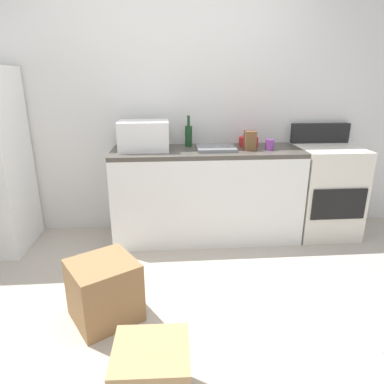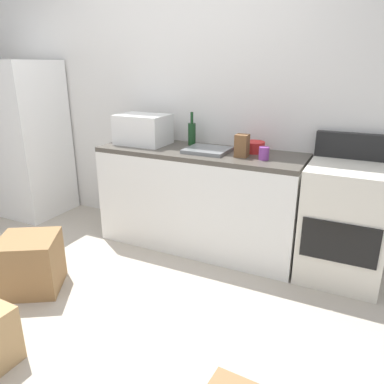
# 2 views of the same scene
# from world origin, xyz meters

# --- Properties ---
(ground_plane) EXTENTS (6.00, 6.00, 0.00)m
(ground_plane) POSITION_xyz_m (0.00, 0.00, 0.00)
(ground_plane) COLOR #B2A899
(wall_back) EXTENTS (5.00, 0.10, 2.60)m
(wall_back) POSITION_xyz_m (0.00, 1.55, 1.30)
(wall_back) COLOR silver
(wall_back) RESTS_ON ground_plane
(kitchen_counter) EXTENTS (1.80, 0.60, 0.90)m
(kitchen_counter) POSITION_xyz_m (0.30, 1.20, 0.45)
(kitchen_counter) COLOR white
(kitchen_counter) RESTS_ON ground_plane
(refrigerator) EXTENTS (0.68, 0.66, 1.65)m
(refrigerator) POSITION_xyz_m (-1.75, 1.15, 0.82)
(refrigerator) COLOR white
(refrigerator) RESTS_ON ground_plane
(stove_oven) EXTENTS (0.60, 0.61, 1.10)m
(stove_oven) POSITION_xyz_m (1.52, 1.21, 0.47)
(stove_oven) COLOR silver
(stove_oven) RESTS_ON ground_plane
(microwave) EXTENTS (0.46, 0.34, 0.27)m
(microwave) POSITION_xyz_m (-0.29, 1.22, 1.04)
(microwave) COLOR white
(microwave) RESTS_ON kitchen_counter
(sink_basin) EXTENTS (0.36, 0.32, 0.03)m
(sink_basin) POSITION_xyz_m (0.38, 1.17, 0.92)
(sink_basin) COLOR slate
(sink_basin) RESTS_ON kitchen_counter
(wine_bottle) EXTENTS (0.07, 0.07, 0.30)m
(wine_bottle) POSITION_xyz_m (0.14, 1.37, 1.01)
(wine_bottle) COLOR #193F1E
(wine_bottle) RESTS_ON kitchen_counter
(coffee_mug) EXTENTS (0.08, 0.08, 0.10)m
(coffee_mug) POSITION_xyz_m (0.88, 1.12, 0.95)
(coffee_mug) COLOR purple
(coffee_mug) RESTS_ON kitchen_counter
(knife_block) EXTENTS (0.10, 0.10, 0.18)m
(knife_block) POSITION_xyz_m (0.70, 1.14, 0.99)
(knife_block) COLOR brown
(knife_block) RESTS_ON kitchen_counter
(mixing_bowl) EXTENTS (0.19, 0.19, 0.09)m
(mixing_bowl) POSITION_xyz_m (0.73, 1.33, 0.95)
(mixing_bowl) COLOR red
(mixing_bowl) RESTS_ON kitchen_counter
(cardboard_box_medium) EXTENTS (0.55, 0.54, 0.42)m
(cardboard_box_medium) POSITION_xyz_m (-0.52, -0.01, 0.21)
(cardboard_box_medium) COLOR olive
(cardboard_box_medium) RESTS_ON ground_plane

